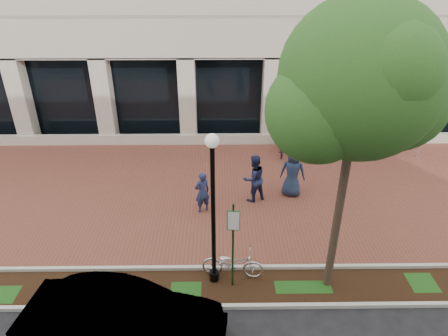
{
  "coord_description": "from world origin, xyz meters",
  "views": [
    {
      "loc": [
        -0.47,
        -13.62,
        8.38
      ],
      "look_at": [
        -0.31,
        -0.8,
        1.47
      ],
      "focal_mm": 32.0,
      "sensor_mm": 36.0,
      "label": 1
    }
  ],
  "objects_px": {
    "pedestrian_right": "(293,172)",
    "bike_rack_cluster": "(305,143)",
    "pedestrian_mid": "(254,178)",
    "street_tree": "(361,89)",
    "locked_bicycle": "(233,263)",
    "sedan_near_curb": "(123,323)",
    "pedestrian_left": "(202,192)",
    "parking_sign": "(233,237)",
    "lamppost": "(213,205)",
    "bollard": "(418,148)"
  },
  "relations": [
    {
      "from": "pedestrian_mid",
      "to": "bollard",
      "type": "bearing_deg",
      "value": 176.89
    },
    {
      "from": "street_tree",
      "to": "sedan_near_curb",
      "type": "xyz_separation_m",
      "value": [
        -5.4,
        -2.04,
        -4.97
      ]
    },
    {
      "from": "street_tree",
      "to": "bollard",
      "type": "distance_m",
      "value": 11.35
    },
    {
      "from": "pedestrian_mid",
      "to": "pedestrian_right",
      "type": "distance_m",
      "value": 1.56
    },
    {
      "from": "parking_sign",
      "to": "sedan_near_curb",
      "type": "distance_m",
      "value": 3.41
    },
    {
      "from": "locked_bicycle",
      "to": "pedestrian_left",
      "type": "relative_size",
      "value": 1.12
    },
    {
      "from": "pedestrian_mid",
      "to": "sedan_near_curb",
      "type": "height_order",
      "value": "pedestrian_mid"
    },
    {
      "from": "lamppost",
      "to": "bollard",
      "type": "relative_size",
      "value": 5.18
    },
    {
      "from": "street_tree",
      "to": "pedestrian_right",
      "type": "xyz_separation_m",
      "value": [
        -0.33,
        4.8,
        -4.76
      ]
    },
    {
      "from": "lamppost",
      "to": "pedestrian_left",
      "type": "xyz_separation_m",
      "value": [
        -0.45,
        3.54,
        -1.8
      ]
    },
    {
      "from": "street_tree",
      "to": "sedan_near_curb",
      "type": "distance_m",
      "value": 7.62
    },
    {
      "from": "pedestrian_left",
      "to": "sedan_near_curb",
      "type": "distance_m",
      "value": 5.97
    },
    {
      "from": "pedestrian_left",
      "to": "bike_rack_cluster",
      "type": "distance_m",
      "value": 6.71
    },
    {
      "from": "street_tree",
      "to": "bollard",
      "type": "relative_size",
      "value": 8.74
    },
    {
      "from": "pedestrian_right",
      "to": "pedestrian_left",
      "type": "bearing_deg",
      "value": 33.63
    },
    {
      "from": "street_tree",
      "to": "locked_bicycle",
      "type": "bearing_deg",
      "value": 173.23
    },
    {
      "from": "sedan_near_curb",
      "to": "pedestrian_mid",
      "type": "bearing_deg",
      "value": -21.02
    },
    {
      "from": "lamppost",
      "to": "pedestrian_mid",
      "type": "height_order",
      "value": "lamppost"
    },
    {
      "from": "locked_bicycle",
      "to": "parking_sign",
      "type": "bearing_deg",
      "value": -174.86
    },
    {
      "from": "pedestrian_right",
      "to": "bike_rack_cluster",
      "type": "bearing_deg",
      "value": -92.71
    },
    {
      "from": "pedestrian_left",
      "to": "locked_bicycle",
      "type": "bearing_deg",
      "value": 78.49
    },
    {
      "from": "street_tree",
      "to": "pedestrian_left",
      "type": "distance_m",
      "value": 7.23
    },
    {
      "from": "locked_bicycle",
      "to": "street_tree",
      "type": "bearing_deg",
      "value": -89.1
    },
    {
      "from": "pedestrian_left",
      "to": "bike_rack_cluster",
      "type": "relative_size",
      "value": 0.53
    },
    {
      "from": "street_tree",
      "to": "pedestrian_right",
      "type": "relative_size",
      "value": 3.94
    },
    {
      "from": "pedestrian_mid",
      "to": "pedestrian_right",
      "type": "bearing_deg",
      "value": 165.99
    },
    {
      "from": "parking_sign",
      "to": "bike_rack_cluster",
      "type": "bearing_deg",
      "value": 75.01
    },
    {
      "from": "pedestrian_mid",
      "to": "sedan_near_curb",
      "type": "distance_m",
      "value": 7.39
    },
    {
      "from": "lamppost",
      "to": "sedan_near_curb",
      "type": "bearing_deg",
      "value": -133.6
    },
    {
      "from": "pedestrian_mid",
      "to": "bike_rack_cluster",
      "type": "height_order",
      "value": "pedestrian_mid"
    },
    {
      "from": "lamppost",
      "to": "bike_rack_cluster",
      "type": "bearing_deg",
      "value": 63.18
    },
    {
      "from": "pedestrian_right",
      "to": "bike_rack_cluster",
      "type": "height_order",
      "value": "pedestrian_right"
    },
    {
      "from": "pedestrian_right",
      "to": "bollard",
      "type": "height_order",
      "value": "pedestrian_right"
    },
    {
      "from": "pedestrian_mid",
      "to": "bike_rack_cluster",
      "type": "distance_m",
      "value": 4.94
    },
    {
      "from": "locked_bicycle",
      "to": "sedan_near_curb",
      "type": "height_order",
      "value": "sedan_near_curb"
    },
    {
      "from": "bike_rack_cluster",
      "to": "lamppost",
      "type": "bearing_deg",
      "value": -116.57
    },
    {
      "from": "pedestrian_left",
      "to": "pedestrian_right",
      "type": "bearing_deg",
      "value": 169.86
    },
    {
      "from": "street_tree",
      "to": "pedestrian_mid",
      "type": "xyz_separation_m",
      "value": [
        -1.85,
        4.44,
        -4.81
      ]
    },
    {
      "from": "parking_sign",
      "to": "locked_bicycle",
      "type": "distance_m",
      "value": 1.33
    },
    {
      "from": "pedestrian_left",
      "to": "bike_rack_cluster",
      "type": "xyz_separation_m",
      "value": [
        4.67,
        4.81,
        -0.31
      ]
    },
    {
      "from": "street_tree",
      "to": "pedestrian_mid",
      "type": "relative_size",
      "value": 4.14
    },
    {
      "from": "pedestrian_mid",
      "to": "bike_rack_cluster",
      "type": "bearing_deg",
      "value": -151.51
    },
    {
      "from": "pedestrian_right",
      "to": "bollard",
      "type": "distance_m",
      "value": 7.16
    },
    {
      "from": "lamppost",
      "to": "sedan_near_curb",
      "type": "xyz_separation_m",
      "value": [
        -2.1,
        -2.2,
        -1.82
      ]
    },
    {
      "from": "parking_sign",
      "to": "lamppost",
      "type": "height_order",
      "value": "lamppost"
    },
    {
      "from": "street_tree",
      "to": "lamppost",
      "type": "bearing_deg",
      "value": 177.15
    },
    {
      "from": "locked_bicycle",
      "to": "bike_rack_cluster",
      "type": "height_order",
      "value": "bike_rack_cluster"
    },
    {
      "from": "pedestrian_right",
      "to": "bollard",
      "type": "relative_size",
      "value": 2.22
    },
    {
      "from": "pedestrian_mid",
      "to": "locked_bicycle",
      "type": "bearing_deg",
      "value": 50.18
    },
    {
      "from": "pedestrian_left",
      "to": "parking_sign",
      "type": "bearing_deg",
      "value": 76.58
    }
  ]
}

